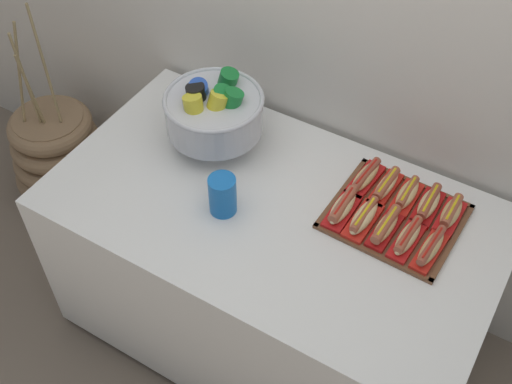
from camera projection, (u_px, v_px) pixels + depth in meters
ground_plane at (270, 327)px, 2.67m from camera, size 10.00×10.00×0.00m
buffet_table at (271, 270)px, 2.38m from camera, size 1.49×0.84×0.76m
floor_vase at (60, 158)px, 3.01m from camera, size 0.45×0.45×1.03m
serving_tray at (395, 217)px, 2.07m from camera, size 0.42×0.37×0.01m
hot_dog_0 at (342, 208)px, 2.06m from camera, size 0.07×0.17×0.07m
hot_dog_1 at (363, 218)px, 2.03m from camera, size 0.07×0.18×0.06m
hot_dog_2 at (385, 227)px, 2.00m from camera, size 0.07×0.17×0.06m
hot_dog_3 at (408, 238)px, 1.98m from camera, size 0.07×0.18×0.06m
hot_dog_4 at (430, 249)px, 1.95m from camera, size 0.07×0.18×0.06m
hot_dog_5 at (365, 177)px, 2.16m from camera, size 0.08×0.19×0.06m
hot_dog_6 at (386, 186)px, 2.13m from camera, size 0.07×0.18×0.06m
hot_dog_7 at (407, 195)px, 2.10m from camera, size 0.07×0.16×0.06m
hot_dog_8 at (428, 204)px, 2.07m from camera, size 0.07×0.17×0.06m
hot_dog_9 at (451, 214)px, 2.04m from camera, size 0.07×0.16×0.06m
punch_bowl at (214, 111)px, 2.21m from camera, size 0.35×0.35×0.26m
cup_stack at (223, 195)px, 2.05m from camera, size 0.09×0.09×0.14m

